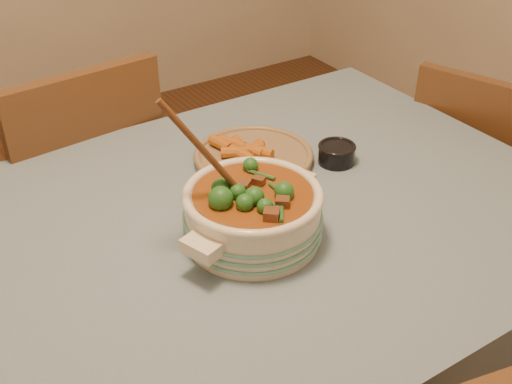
# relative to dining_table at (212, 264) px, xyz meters

# --- Properties ---
(dining_table) EXTENTS (1.68, 1.08, 0.76)m
(dining_table) POSITION_rel_dining_table_xyz_m (0.00, 0.00, 0.00)
(dining_table) COLOR brown
(dining_table) RESTS_ON floor
(stew_casserole) EXTENTS (0.36, 0.35, 0.34)m
(stew_casserole) POSITION_rel_dining_table_xyz_m (0.06, -0.07, 0.16)
(stew_casserole) COLOR beige
(stew_casserole) RESTS_ON dining_table
(condiment_bowl) EXTENTS (0.12, 0.12, 0.05)m
(condiment_bowl) POSITION_rel_dining_table_xyz_m (0.41, 0.08, 0.12)
(condiment_bowl) COLOR black
(condiment_bowl) RESTS_ON dining_table
(fried_plate) EXTENTS (0.36, 0.36, 0.05)m
(fried_plate) POSITION_rel_dining_table_xyz_m (0.23, 0.19, 0.11)
(fried_plate) COLOR #8D754E
(fried_plate) RESTS_ON dining_table
(chair_far) EXTENTS (0.48, 0.48, 0.94)m
(chair_far) POSITION_rel_dining_table_xyz_m (-0.08, 0.66, -0.13)
(chair_far) COLOR brown
(chair_far) RESTS_ON floor
(chair_right) EXTENTS (0.52, 0.52, 0.87)m
(chair_right) POSITION_rel_dining_table_xyz_m (1.01, 0.08, -0.17)
(chair_right) COLOR brown
(chair_right) RESTS_ON floor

